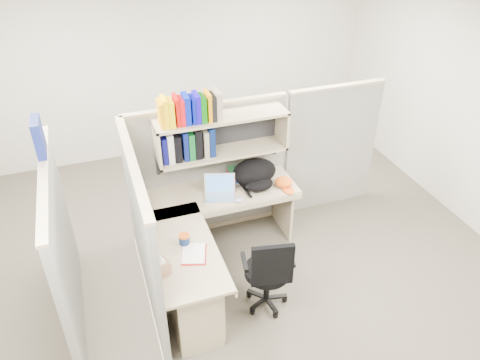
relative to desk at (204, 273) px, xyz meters
name	(u,v)px	position (x,y,z in m)	size (l,w,h in m)	color
ground	(235,276)	(0.41, 0.29, -0.44)	(6.00, 6.00, 0.00)	#3A352D
room_shell	(234,144)	(0.41, 0.29, 1.18)	(6.00, 6.00, 6.00)	#BAB5A8
cubicle	(186,190)	(0.04, 0.74, 0.47)	(3.79, 1.84, 1.95)	slate
desk	(204,273)	(0.00, 0.00, 0.00)	(1.74, 1.75, 0.73)	tan
laptop	(220,189)	(0.40, 0.74, 0.41)	(0.33, 0.33, 0.24)	silver
backpack	(256,175)	(0.85, 0.83, 0.44)	(0.49, 0.38, 0.29)	black
orange_cap	(284,182)	(1.13, 0.73, 0.34)	(0.19, 0.22, 0.10)	#DB5713
snack_canister	(184,239)	(-0.13, 0.14, 0.34)	(0.10, 0.10, 0.10)	navy
tissue_box	(161,264)	(-0.41, -0.17, 0.39)	(0.13, 0.13, 0.20)	#A6775E
mouse	(239,200)	(0.57, 0.61, 0.31)	(0.10, 0.07, 0.04)	#91A0CE
paper_cup	(213,179)	(0.41, 1.04, 0.34)	(0.07, 0.07, 0.11)	white
book_stack	(236,175)	(0.68, 1.03, 0.35)	(0.18, 0.25, 0.12)	gray
loose_paper	(194,253)	(-0.09, -0.02, 0.29)	(0.21, 0.27, 0.00)	silver
task_chair	(268,283)	(0.57, -0.23, -0.11)	(0.52, 0.48, 0.93)	black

